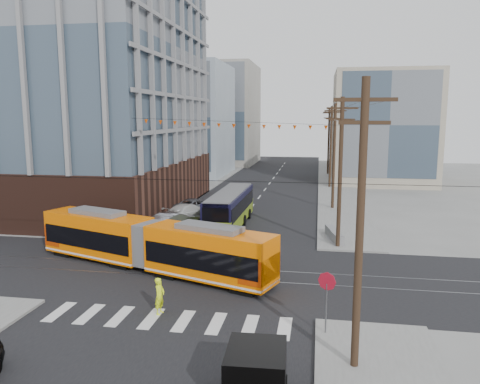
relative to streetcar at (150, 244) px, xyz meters
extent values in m
plane|color=slate|center=(3.45, -4.04, -1.64)|extent=(160.00, 160.00, 0.00)
cube|color=#381E16|center=(-18.55, 18.96, 12.66)|extent=(30.00, 25.00, 28.60)
cube|color=#8C99A5|center=(-13.55, 47.96, 7.36)|extent=(18.00, 16.00, 18.00)
cube|color=gray|center=(19.45, 43.96, 6.36)|extent=(14.00, 14.00, 16.00)
cube|color=gray|center=(-10.55, 67.96, 8.36)|extent=(16.00, 18.00, 20.00)
cube|color=#8C99A5|center=(21.45, 63.96, 5.36)|extent=(16.00, 16.00, 14.00)
cylinder|color=black|center=(11.95, -10.04, 3.86)|extent=(0.30, 0.30, 11.00)
cylinder|color=black|center=(11.95, 51.96, 3.86)|extent=(0.30, 0.30, 11.00)
imported|color=#91959F|center=(-1.57, 9.67, -0.80)|extent=(3.67, 5.38, 1.68)
imported|color=silver|center=(-1.58, 14.36, -0.87)|extent=(4.04, 5.75, 1.55)
imported|color=#4F5258|center=(-1.88, 17.88, -0.92)|extent=(3.86, 5.68, 1.44)
imported|color=#E4FF1A|center=(2.87, -6.41, -0.72)|extent=(0.54, 0.73, 1.84)
cube|color=slate|center=(11.75, 9.06, -1.23)|extent=(1.69, 4.26, 0.83)
camera|label=1|loc=(10.38, -27.25, 7.97)|focal=35.00mm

